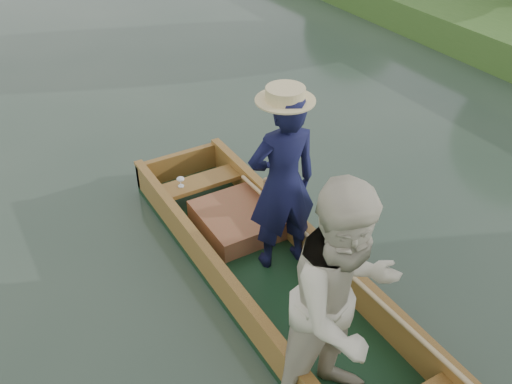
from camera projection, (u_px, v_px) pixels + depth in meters
ground at (288, 305)px, 5.42m from camera, size 120.00×120.00×0.00m
punt at (306, 268)px, 4.69m from camera, size 1.40×5.00×2.11m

